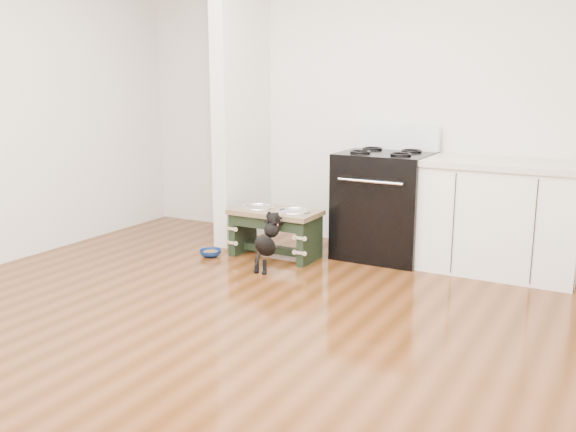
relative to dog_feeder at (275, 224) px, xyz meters
name	(u,v)px	position (x,y,z in m)	size (l,w,h in m)	color
ground	(220,335)	(0.57, -1.67, -0.30)	(5.00, 5.00, 0.00)	#45230C
room_shell	(213,66)	(0.57, -1.67, 1.32)	(5.00, 5.00, 5.00)	silver
partition_wall	(242,99)	(-0.60, 0.43, 1.05)	(0.15, 0.80, 2.70)	silver
oven_range	(384,203)	(0.82, 0.49, 0.18)	(0.76, 0.69, 1.14)	black
cabinet_run	(501,217)	(1.80, 0.50, 0.15)	(1.24, 0.64, 0.91)	white
dog_feeder	(275,224)	(0.00, 0.00, 0.00)	(0.77, 0.41, 0.44)	black
puppy	(268,239)	(0.14, -0.36, -0.04)	(0.14, 0.40, 0.47)	black
floor_bowl	(210,253)	(-0.51, -0.27, -0.27)	(0.21, 0.21, 0.06)	navy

